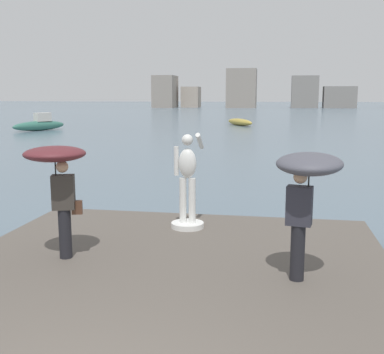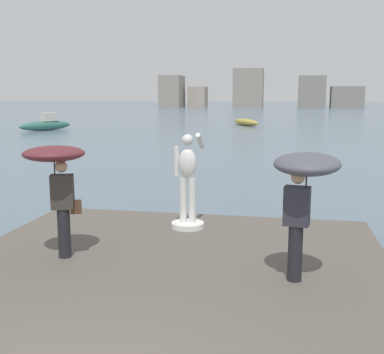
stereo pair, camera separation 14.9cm
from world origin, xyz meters
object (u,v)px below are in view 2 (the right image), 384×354
at_px(statue_white_figure, 188,188).
at_px(onlooker_right, 304,180).
at_px(boat_near, 46,124).
at_px(boat_mid, 246,122).
at_px(onlooker_left, 56,168).

bearing_deg(statue_white_figure, onlooker_right, -48.81).
xyz_separation_m(boat_near, boat_mid, (17.59, 10.86, -0.20)).
height_order(statue_white_figure, boat_mid, statue_white_figure).
xyz_separation_m(statue_white_figure, boat_near, (-19.76, 31.56, -0.70)).
bearing_deg(boat_near, onlooker_left, -62.11).
distance_m(onlooker_right, boat_mid, 45.31).
bearing_deg(boat_near, boat_mid, 31.69).
xyz_separation_m(onlooker_right, boat_mid, (-4.49, 45.06, -1.62)).
height_order(statue_white_figure, onlooker_right, statue_white_figure).
bearing_deg(boat_mid, onlooker_right, -84.31).
bearing_deg(onlooker_left, statue_white_figure, 51.32).
height_order(statue_white_figure, onlooker_left, statue_white_figure).
height_order(onlooker_right, boat_near, onlooker_right).
xyz_separation_m(onlooker_left, boat_mid, (-0.33, 44.72, -1.62)).
bearing_deg(onlooker_left, boat_near, 117.89).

